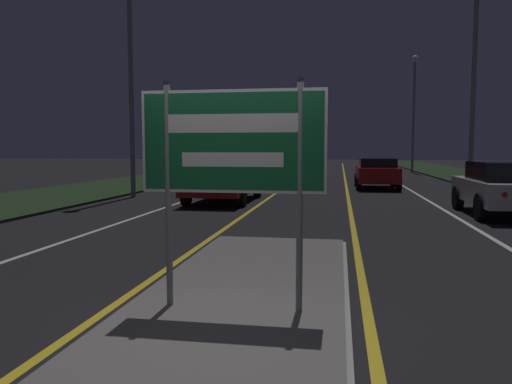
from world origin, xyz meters
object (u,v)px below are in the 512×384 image
Objects in this scene: car_receding_0 at (504,187)px; car_approaching_2 at (298,161)px; streetlight_right_far at (414,99)px; car_approaching_1 at (282,167)px; highway_sign at (232,151)px; streetlight_left_near at (130,16)px; car_receding_1 at (377,172)px; streetlight_right_near at (475,40)px; car_approaching_0 at (225,180)px.

car_receding_0 is 28.68m from car_approaching_2.
streetlight_right_far is 14.12m from car_approaching_1.
highway_sign is 24.90m from car_approaching_1.
streetlight_left_near is 2.64× the size of car_receding_1.
streetlight_right_near is at bearing 83.95° from car_receding_0.
car_approaching_2 is (0.45, 25.19, 0.03)m from car_approaching_0.
car_receding_0 is at bearing -92.46° from streetlight_right_far.
highway_sign is at bearing -100.82° from streetlight_right_far.
car_approaching_0 is at bearing 103.51° from highway_sign.
streetlight_right_near is at bearing 68.29° from highway_sign.
streetlight_right_near is 11.13m from car_approaching_0.
streetlight_right_near is 2.46× the size of car_receding_1.
streetlight_right_near is at bearing -37.91° from car_receding_1.
car_approaching_0 is 1.05× the size of car_approaching_2.
highway_sign is 0.28× the size of streetlight_right_far.
streetlight_right_far is (6.62, 34.61, 3.76)m from highway_sign.
streetlight_left_near reaches higher than car_approaching_1.
streetlight_right_far is 25.29m from car_approaching_0.
car_approaching_0 is 13.16m from car_approaching_1.
streetlight_right_far is 1.83× the size of car_approaching_0.
streetlight_right_far is at bearing 76.89° from car_receding_1.
car_receding_0 is at bearing -96.05° from streetlight_right_near.
car_receding_0 reaches higher than car_approaching_2.
car_receding_0 is 0.89× the size of car_approaching_2.
streetlight_left_near is at bearing -166.41° from streetlight_right_near.
car_approaching_1 is at bearing 127.85° from car_receding_1.
car_approaching_1 is at bearing -132.21° from streetlight_right_far.
car_approaching_1 is (-2.30, 24.78, -1.06)m from highway_sign.
car_receding_1 is at bearing 106.89° from car_receding_0.
car_receding_1 is at bearing 31.52° from streetlight_left_near.
car_receding_1 is (2.80, 18.21, -1.05)m from highway_sign.
highway_sign is at bearing -62.40° from streetlight_left_near.
car_approaching_2 is at bearing 105.93° from car_receding_0.
car_receding_0 reaches higher than car_approaching_1.
car_approaching_2 is at bearing 88.98° from car_approaching_0.
car_receding_1 is at bearing 81.26° from highway_sign.
car_approaching_1 is (-7.83, 15.54, -0.05)m from car_receding_0.
car_approaching_2 is at bearing 166.17° from streetlight_right_far.
car_receding_0 is (12.06, -3.25, -5.86)m from streetlight_left_near.
car_receding_0 is at bearing -63.27° from car_approaching_1.
car_receding_1 is 8.31m from car_approaching_1.
streetlight_right_far reaches higher than car_receding_1.
streetlight_left_near is 2.66× the size of car_receding_0.
car_approaching_0 is at bearing -130.34° from car_receding_1.
streetlight_right_near reaches higher than car_approaching_1.
car_receding_0 is (-1.09, -25.37, -4.77)m from streetlight_right_far.
car_receding_0 is 0.84× the size of car_approaching_0.
streetlight_right_near is 8.22m from car_receding_0.
car_approaching_2 is (-7.87, 27.58, -0.02)m from car_receding_0.
car_approaching_1 is at bearing 132.70° from streetlight_right_near.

